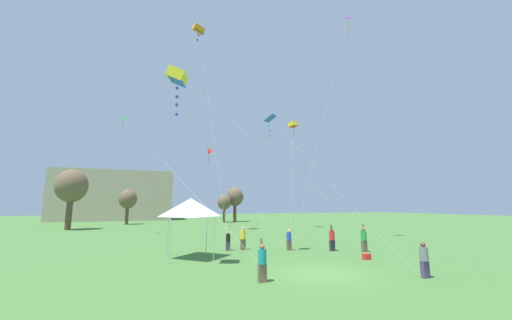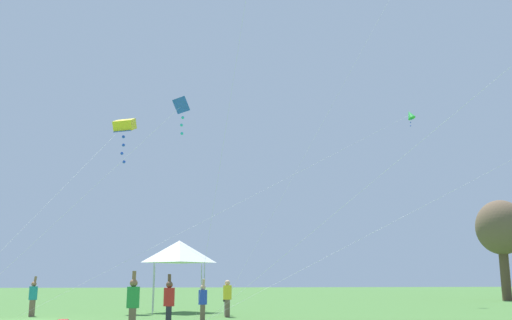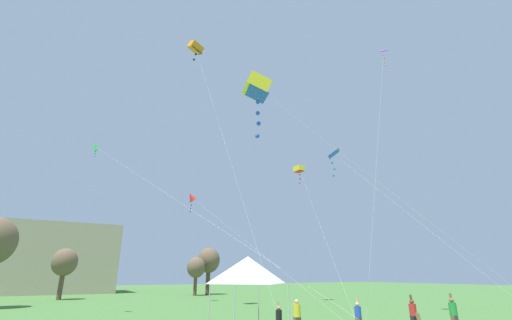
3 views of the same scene
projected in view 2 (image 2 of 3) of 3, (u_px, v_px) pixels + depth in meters
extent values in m
cylinder|color=brown|center=(505.00, 275.00, 50.82)|extent=(0.82, 0.82, 4.51)
ellipsoid|color=brown|center=(501.00, 227.00, 51.69)|extent=(4.43, 4.43, 4.92)
cylinder|color=#B7B7BC|center=(154.00, 287.00, 33.73)|extent=(0.05, 0.05, 2.78)
cylinder|color=#B7B7BC|center=(153.00, 288.00, 31.03)|extent=(0.05, 0.05, 2.78)
cylinder|color=#B7B7BC|center=(201.00, 287.00, 34.14)|extent=(0.05, 0.05, 2.78)
cylinder|color=#B7B7BC|center=(204.00, 288.00, 31.45)|extent=(0.05, 0.05, 2.78)
pyramid|color=white|center=(179.00, 252.00, 33.00)|extent=(3.09, 3.09, 1.26)
cube|color=#473860|center=(226.00, 309.00, 29.52)|extent=(0.33, 0.18, 0.70)
cylinder|color=black|center=(227.00, 296.00, 29.65)|extent=(0.35, 0.35, 0.58)
sphere|color=tan|center=(227.00, 288.00, 29.73)|extent=(0.22, 0.22, 0.22)
cylinder|color=tan|center=(227.00, 287.00, 29.75)|extent=(0.12, 0.18, 0.50)
cube|color=brown|center=(227.00, 308.00, 28.34)|extent=(0.41, 0.22, 0.85)
cylinder|color=yellow|center=(227.00, 292.00, 28.50)|extent=(0.43, 0.43, 0.70)
sphere|color=tan|center=(227.00, 283.00, 28.60)|extent=(0.27, 0.27, 0.27)
cube|color=brown|center=(32.00, 308.00, 28.87)|extent=(0.39, 0.21, 0.81)
cylinder|color=teal|center=(33.00, 293.00, 29.02)|extent=(0.41, 0.41, 0.67)
sphere|color=#896042|center=(34.00, 284.00, 29.11)|extent=(0.25, 0.25, 0.25)
cylinder|color=#896042|center=(35.00, 282.00, 29.16)|extent=(0.21, 0.23, 0.58)
cube|color=brown|center=(203.00, 313.00, 24.80)|extent=(0.36, 0.20, 0.76)
cylinder|color=blue|center=(203.00, 297.00, 24.95)|extent=(0.38, 0.38, 0.63)
sphere|color=tan|center=(203.00, 287.00, 25.03)|extent=(0.24, 0.24, 0.24)
cylinder|color=tan|center=(203.00, 285.00, 25.03)|extent=(0.21, 0.18, 0.54)
cube|color=#282833|center=(168.00, 317.00, 21.63)|extent=(0.40, 0.22, 0.83)
cylinder|color=red|center=(169.00, 297.00, 21.78)|extent=(0.42, 0.42, 0.69)
sphere|color=brown|center=(169.00, 285.00, 21.88)|extent=(0.26, 0.26, 0.26)
cylinder|color=brown|center=(169.00, 282.00, 21.93)|extent=(0.21, 0.16, 0.59)
cylinder|color=#288E3D|center=(133.00, 297.00, 19.62)|extent=(0.44, 0.44, 0.72)
sphere|color=#896042|center=(134.00, 283.00, 19.72)|extent=(0.27, 0.27, 0.27)
cylinder|color=#896042|center=(134.00, 280.00, 19.75)|extent=(0.17, 0.15, 0.61)
cylinder|color=silver|center=(50.00, 201.00, 28.26)|extent=(11.82, 5.92, 11.28)
cube|color=yellow|center=(125.00, 125.00, 35.57)|extent=(1.46, 1.48, 1.04)
cube|color=blue|center=(124.00, 130.00, 35.50)|extent=(1.18, 1.31, 0.46)
sphere|color=blue|center=(123.00, 137.00, 35.37)|extent=(0.19, 0.19, 0.19)
sphere|color=blue|center=(123.00, 145.00, 35.25)|extent=(0.19, 0.19, 0.19)
sphere|color=blue|center=(122.00, 153.00, 35.13)|extent=(0.19, 0.19, 0.19)
sphere|color=blue|center=(124.00, 162.00, 35.03)|extent=(0.19, 0.19, 0.19)
cylinder|color=silver|center=(459.00, 188.00, 29.04)|extent=(1.82, 25.99, 12.82)
cylinder|color=silver|center=(80.00, 200.00, 24.79)|extent=(4.50, 8.67, 10.41)
pyramid|color=blue|center=(182.00, 105.00, 28.72)|extent=(0.97, 0.92, 0.88)
sphere|color=#2DBCD1|center=(183.00, 118.00, 28.63)|extent=(0.15, 0.15, 0.15)
sphere|color=#2DBCD1|center=(181.00, 125.00, 28.46)|extent=(0.15, 0.15, 0.15)
sphere|color=#2DBCD1|center=(182.00, 133.00, 28.45)|extent=(0.15, 0.15, 0.15)
cylinder|color=silver|center=(258.00, 193.00, 36.24)|extent=(9.76, 25.63, 14.40)
cone|color=green|center=(410.00, 115.00, 44.34)|extent=(0.98, 0.96, 0.83)
sphere|color=blue|center=(411.00, 119.00, 44.20)|extent=(0.09, 0.09, 0.09)
sphere|color=blue|center=(411.00, 122.00, 44.13)|extent=(0.09, 0.09, 0.09)
sphere|color=blue|center=(410.00, 126.00, 44.12)|extent=(0.09, 0.09, 0.09)
cylinder|color=silver|center=(456.00, 112.00, 22.75)|extent=(10.47, 19.14, 16.73)
cylinder|color=silver|center=(355.00, 63.00, 34.02)|extent=(0.96, 16.15, 28.99)
cylinder|color=silver|center=(243.00, 15.00, 22.91)|extent=(9.02, 2.88, 24.46)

